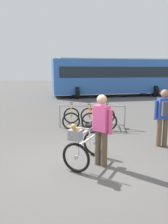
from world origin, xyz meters
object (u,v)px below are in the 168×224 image
Objects in this scene: featured_bicycle at (84,145)px; bus_distant at (113,75)px; racked_bike_orange at (89,117)px; racked_bike_yellow at (71,117)px; racked_bike_lime at (108,118)px; pedestrian_with_backpack at (164,114)px; person_with_featured_bike at (101,127)px.

bus_distant is at bearing 80.68° from featured_bicycle.
bus_distant is (2.25, 13.68, 1.25)m from featured_bicycle.
bus_distant is (2.08, 10.21, 1.37)m from racked_bike_orange.
racked_bike_lime is (1.40, -0.04, -0.00)m from racked_bike_yellow.
racked_bike_orange is at bearing 178.29° from racked_bike_lime.
pedestrian_with_backpack is at bearing -90.08° from bus_distant.
bus_distant is at bearing 82.28° from person_with_featured_bike.
person_with_featured_bike is at bearing -97.72° from bus_distant.
racked_bike_lime is at bearing -1.71° from racked_bike_yellow.
person_with_featured_bike is (0.23, -3.46, 0.54)m from racked_bike_orange.
pedestrian_with_backpack is 0.16× the size of bus_distant.
racked_bike_yellow is 3.65m from person_with_featured_bike.
racked_bike_orange is at bearing -1.71° from racked_bike_yellow.
racked_bike_yellow is at bearing 178.29° from racked_bike_orange.
racked_bike_orange is 0.99× the size of racked_bike_lime.
featured_bicycle is 2.62m from pedestrian_with_backpack.
featured_bicycle is 0.77× the size of pedestrian_with_backpack.
racked_bike_lime is 0.69× the size of person_with_featured_bike.
racked_bike_lime is at bearing 75.93° from featured_bicycle.
person_with_featured_bike is at bearing -144.98° from pedestrian_with_backpack.
featured_bicycle is at bearing -81.30° from racked_bike_yellow.
bus_distant is at bearing 82.32° from racked_bike_lime.
bus_distant is at bearing 78.49° from racked_bike_orange.
pedestrian_with_backpack is 12.42m from bus_distant.
featured_bicycle is at bearing -104.07° from racked_bike_lime.
racked_bike_yellow is 0.69× the size of person_with_featured_bike.
racked_bike_orange is at bearing 133.47° from pedestrian_with_backpack.
person_with_featured_bike reaches higher than racked_bike_orange.
person_with_featured_bike is 2.24m from pedestrian_with_backpack.
pedestrian_with_backpack is at bearing -46.53° from racked_bike_orange.
pedestrian_with_backpack reaches higher than racked_bike_yellow.
racked_bike_lime is at bearing -1.71° from racked_bike_orange.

